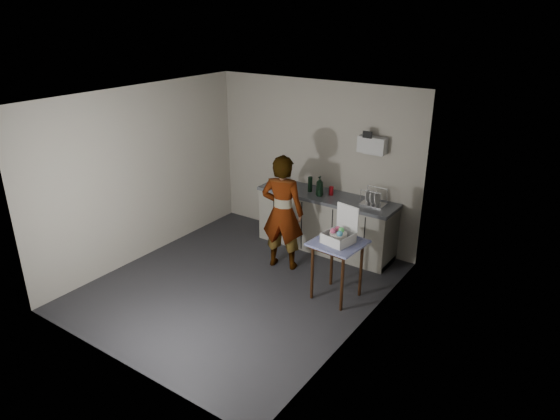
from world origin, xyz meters
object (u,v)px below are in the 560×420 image
Objects in this scene: soda_can at (331,191)px; paper_towel at (280,177)px; side_table at (338,249)px; standing_man at (283,213)px; dish_rack at (373,201)px; bakery_box at (339,235)px; soap_bottle at (320,186)px; kitchen_counter at (326,224)px; dark_bottle at (310,184)px.

paper_towel reaches higher than soda_can.
side_table is 1.13m from standing_man.
dish_rack is 1.23m from bakery_box.
soap_bottle is 2.33× the size of soda_can.
soap_bottle reaches higher than kitchen_counter.
paper_towel is 0.85× the size of dish_rack.
standing_man is 12.85× the size of soda_can.
kitchen_counter is 1.30× the size of standing_man.
standing_man is at bearing -101.07° from soap_bottle.
dark_bottle is at bearing 1.24° from paper_towel.
soda_can reaches higher than side_table.
paper_towel is (-0.78, 0.07, -0.02)m from soap_bottle.
paper_towel is (-0.91, -0.06, 0.07)m from soda_can.
standing_man reaches higher than side_table.
standing_man is 1.13m from bakery_box.
bakery_box reaches higher than paper_towel.
soap_bottle is 1.45m from bakery_box.
paper_towel reaches higher than dish_rack.
dish_rack is (1.05, 0.05, -0.07)m from dark_bottle.
standing_man is at bearing -107.14° from soda_can.
standing_man is 3.64× the size of bakery_box.
dish_rack is (0.83, 0.13, -0.10)m from soap_bottle.
dish_rack is at bearing 3.13° from kitchen_counter.
paper_towel is 1.61m from dish_rack.
standing_man is 7.11× the size of dark_bottle.
soap_bottle is at bearing 134.62° from side_table.
bakery_box reaches higher than dark_bottle.
side_table is at bearing -85.75° from dish_rack.
soap_bottle is at bearing -133.91° from soda_can.
soap_bottle is at bearing -171.27° from dish_rack.
bakery_box reaches higher than soda_can.
side_table is at bearing -49.93° from soap_bottle.
paper_towel is 2.08m from bakery_box.
standing_man is at bearing -85.59° from dark_bottle.
standing_man is 5.51× the size of soap_bottle.
soda_can is 0.38× the size of dish_rack.
dark_bottle is 0.56m from paper_towel.
standing_man reaches higher than soap_bottle.
soda_can is at bearing 8.58° from dark_bottle.
standing_man is 1.07m from paper_towel.
side_table is 1.48m from soap_bottle.
soap_bottle is at bearing -5.16° from paper_towel.
standing_man reaches higher than dish_rack.
soda_can is at bearing 179.44° from dish_rack.
kitchen_counter is at bearing 136.49° from bakery_box.
kitchen_counter is 16.75× the size of soda_can.
kitchen_counter is at bearing -134.59° from soda_can.
dark_bottle reaches higher than soda_can.
kitchen_counter is at bearing -176.87° from dish_rack.
soap_bottle is at bearing 141.18° from bakery_box.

